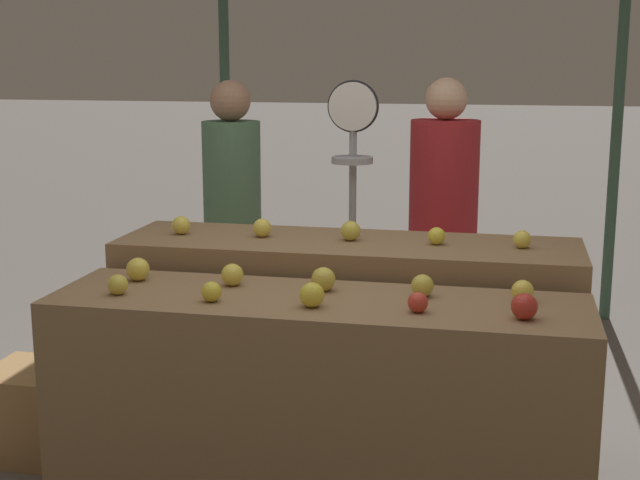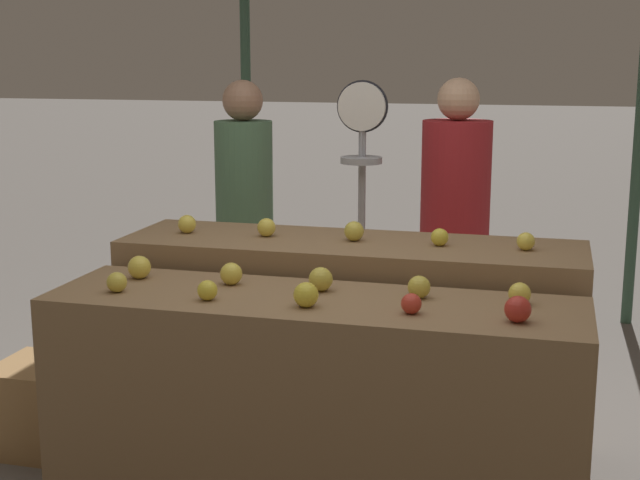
% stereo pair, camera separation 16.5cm
% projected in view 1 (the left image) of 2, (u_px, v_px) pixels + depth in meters
% --- Properties ---
extents(display_counter_front, '(1.93, 0.55, 0.88)m').
position_uv_depth(display_counter_front, '(317.00, 414.00, 3.26)').
color(display_counter_front, olive).
rests_on(display_counter_front, ground_plane).
extents(display_counter_back, '(1.93, 0.55, 0.97)m').
position_uv_depth(display_counter_back, '(347.00, 351.00, 3.82)').
color(display_counter_back, olive).
rests_on(display_counter_back, ground_plane).
extents(apple_front_0, '(0.07, 0.07, 0.07)m').
position_uv_depth(apple_front_0, '(118.00, 285.00, 3.21)').
color(apple_front_0, gold).
rests_on(apple_front_0, display_counter_front).
extents(apple_front_1, '(0.07, 0.07, 0.07)m').
position_uv_depth(apple_front_1, '(211.00, 292.00, 3.12)').
color(apple_front_1, gold).
rests_on(apple_front_1, display_counter_front).
extents(apple_front_2, '(0.09, 0.09, 0.09)m').
position_uv_depth(apple_front_2, '(312.00, 295.00, 3.05)').
color(apple_front_2, gold).
rests_on(apple_front_2, display_counter_front).
extents(apple_front_3, '(0.07, 0.07, 0.07)m').
position_uv_depth(apple_front_3, '(418.00, 302.00, 2.99)').
color(apple_front_3, red).
rests_on(apple_front_3, display_counter_front).
extents(apple_front_4, '(0.09, 0.09, 0.09)m').
position_uv_depth(apple_front_4, '(524.00, 307.00, 2.91)').
color(apple_front_4, '#B72D23').
rests_on(apple_front_4, display_counter_front).
extents(apple_front_5, '(0.09, 0.09, 0.09)m').
position_uv_depth(apple_front_5, '(138.00, 269.00, 3.41)').
color(apple_front_5, yellow).
rests_on(apple_front_5, display_counter_front).
extents(apple_front_6, '(0.08, 0.08, 0.08)m').
position_uv_depth(apple_front_6, '(232.00, 275.00, 3.34)').
color(apple_front_6, yellow).
rests_on(apple_front_6, display_counter_front).
extents(apple_front_7, '(0.09, 0.09, 0.09)m').
position_uv_depth(apple_front_7, '(323.00, 279.00, 3.26)').
color(apple_front_7, gold).
rests_on(apple_front_7, display_counter_front).
extents(apple_front_8, '(0.08, 0.08, 0.08)m').
position_uv_depth(apple_front_8, '(422.00, 286.00, 3.19)').
color(apple_front_8, gold).
rests_on(apple_front_8, display_counter_front).
extents(apple_front_9, '(0.08, 0.08, 0.08)m').
position_uv_depth(apple_front_9, '(523.00, 291.00, 3.12)').
color(apple_front_9, yellow).
rests_on(apple_front_9, display_counter_front).
extents(apple_back_0, '(0.08, 0.08, 0.08)m').
position_uv_depth(apple_back_0, '(181.00, 225.00, 3.86)').
color(apple_back_0, yellow).
rests_on(apple_back_0, display_counter_back).
extents(apple_back_1, '(0.08, 0.08, 0.08)m').
position_uv_depth(apple_back_1, '(262.00, 228.00, 3.80)').
color(apple_back_1, yellow).
rests_on(apple_back_1, display_counter_back).
extents(apple_back_2, '(0.08, 0.08, 0.08)m').
position_uv_depth(apple_back_2, '(351.00, 231.00, 3.73)').
color(apple_back_2, gold).
rests_on(apple_back_2, display_counter_back).
extents(apple_back_3, '(0.07, 0.07, 0.07)m').
position_uv_depth(apple_back_3, '(437.00, 236.00, 3.64)').
color(apple_back_3, gold).
rests_on(apple_back_3, display_counter_back).
extents(apple_back_4, '(0.07, 0.07, 0.07)m').
position_uv_depth(apple_back_4, '(522.00, 239.00, 3.58)').
color(apple_back_4, yellow).
rests_on(apple_back_4, display_counter_back).
extents(produce_scale, '(0.25, 0.20, 1.61)m').
position_uv_depth(produce_scale, '(352.00, 176.00, 4.29)').
color(produce_scale, '#99999E').
rests_on(produce_scale, ground_plane).
extents(person_vendor_at_scale, '(0.46, 0.46, 1.62)m').
position_uv_depth(person_vendor_at_scale, '(443.00, 213.00, 4.59)').
color(person_vendor_at_scale, '#2D2D38').
rests_on(person_vendor_at_scale, ground_plane).
extents(person_customer_left, '(0.34, 0.34, 1.61)m').
position_uv_depth(person_customer_left, '(232.00, 208.00, 4.68)').
color(person_customer_left, '#2D2D38').
rests_on(person_customer_left, ground_plane).
extents(wooden_crate_side, '(0.39, 0.39, 0.39)m').
position_uv_depth(wooden_crate_side, '(36.00, 411.00, 3.91)').
color(wooden_crate_side, '#9E7547').
rests_on(wooden_crate_side, ground_plane).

